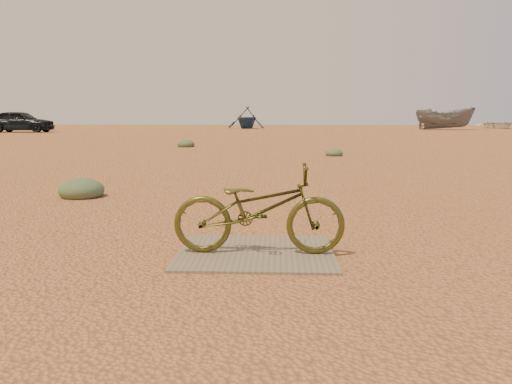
{
  "coord_description": "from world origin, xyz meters",
  "views": [
    {
      "loc": [
        0.4,
        -3.8,
        1.23
      ],
      "look_at": [
        0.21,
        0.53,
        0.56
      ],
      "focal_mm": 35.0,
      "sensor_mm": 36.0,
      "label": 1
    }
  ],
  "objects_px": {
    "boat_far_left": "(247,117)",
    "plywood_board": "(256,252)",
    "car": "(20,121)",
    "boat_far_right": "(498,124)",
    "bicycle": "(259,209)",
    "boat_mid_right": "(445,119)"
  },
  "relations": [
    {
      "from": "boat_far_left",
      "to": "boat_mid_right",
      "type": "height_order",
      "value": "boat_far_left"
    },
    {
      "from": "car",
      "to": "boat_far_right",
      "type": "distance_m",
      "value": 40.56
    },
    {
      "from": "plywood_board",
      "to": "boat_mid_right",
      "type": "xyz_separation_m",
      "value": [
        14.2,
        38.6,
        0.92
      ]
    },
    {
      "from": "boat_far_left",
      "to": "boat_far_right",
      "type": "distance_m",
      "value": 23.2
    },
    {
      "from": "boat_far_left",
      "to": "boat_mid_right",
      "type": "bearing_deg",
      "value": 0.38
    },
    {
      "from": "plywood_board",
      "to": "car",
      "type": "height_order",
      "value": "car"
    },
    {
      "from": "bicycle",
      "to": "boat_far_right",
      "type": "relative_size",
      "value": 0.35
    },
    {
      "from": "bicycle",
      "to": "boat_far_right",
      "type": "bearing_deg",
      "value": -25.57
    },
    {
      "from": "bicycle",
      "to": "car",
      "type": "xyz_separation_m",
      "value": [
        -18.27,
        30.96,
        0.36
      ]
    },
    {
      "from": "plywood_board",
      "to": "boat_mid_right",
      "type": "distance_m",
      "value": 41.14
    },
    {
      "from": "bicycle",
      "to": "boat_far_right",
      "type": "height_order",
      "value": "boat_far_right"
    },
    {
      "from": "plywood_board",
      "to": "car",
      "type": "distance_m",
      "value": 35.91
    },
    {
      "from": "boat_far_left",
      "to": "plywood_board",
      "type": "bearing_deg",
      "value": -75.93
    },
    {
      "from": "bicycle",
      "to": "boat_far_right",
      "type": "xyz_separation_m",
      "value": [
        20.47,
        43.0,
        0.02
      ]
    },
    {
      "from": "car",
      "to": "boat_mid_right",
      "type": "bearing_deg",
      "value": -78.41
    },
    {
      "from": "car",
      "to": "boat_far_right",
      "type": "bearing_deg",
      "value": -74.46
    },
    {
      "from": "bicycle",
      "to": "car",
      "type": "relative_size",
      "value": 0.33
    },
    {
      "from": "car",
      "to": "boat_far_right",
      "type": "relative_size",
      "value": 1.07
    },
    {
      "from": "plywood_board",
      "to": "car",
      "type": "relative_size",
      "value": 0.31
    },
    {
      "from": "plywood_board",
      "to": "bicycle",
      "type": "relative_size",
      "value": 0.92
    },
    {
      "from": "car",
      "to": "plywood_board",
      "type": "bearing_deg",
      "value": -151.19
    },
    {
      "from": "boat_far_left",
      "to": "boat_far_right",
      "type": "relative_size",
      "value": 0.91
    }
  ]
}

